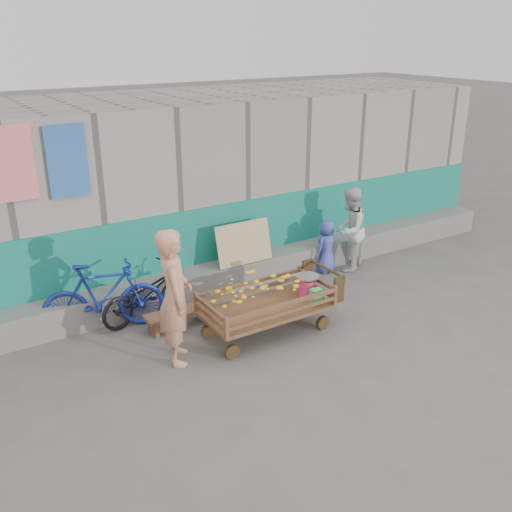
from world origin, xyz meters
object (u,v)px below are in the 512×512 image
banana_cart (264,297)px  bicycle_dark (146,294)px  child (327,247)px  bench (180,315)px  vendor_man (175,297)px  woman (350,230)px  bicycle_blue (103,297)px

banana_cart → bicycle_dark: (-1.23, 1.34, -0.18)m
child → bicycle_dark: (-3.41, 0.03, -0.08)m
child → bench: bearing=-5.6°
bench → vendor_man: 1.15m
woman → bicycle_dark: bearing=-33.4°
banana_cart → woman: woman is taller
vendor_man → bench: bearing=-6.1°
bicycle_dark → banana_cart: bearing=-150.6°
woman → bicycle_blue: size_ratio=0.87×
banana_cart → bicycle_blue: size_ratio=1.16×
banana_cart → bicycle_dark: banana_cart is taller
bench → woman: woman is taller
bench → vendor_man: bearing=-117.2°
vendor_man → child: vendor_man is taller
banana_cart → child: size_ratio=2.09×
woman → bicycle_blue: 4.48m
bench → woman: size_ratio=0.70×
bench → vendor_man: (-0.41, -0.79, 0.72)m
vendor_man → woman: vendor_man is taller
banana_cart → bicycle_blue: bearing=144.4°
bench → child: 3.15m
vendor_man → bicycle_dark: size_ratio=1.19×
child → vendor_man: bearing=5.5°
banana_cart → bench: banana_cart is taller
bicycle_blue → banana_cart: bearing=-108.3°
bicycle_dark → bicycle_blue: bicycle_blue is taller
banana_cart → child: child is taller
child → bicycle_dark: size_ratio=0.63×
bench → banana_cart: bearing=-41.7°
bench → child: child is taller
vendor_man → child: (3.51, 1.28, -0.43)m
bench → bicycle_blue: bicycle_blue is taller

